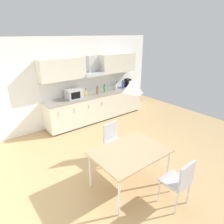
{
  "coord_description": "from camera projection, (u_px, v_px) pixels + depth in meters",
  "views": [
    {
      "loc": [
        -2.47,
        -2.67,
        2.71
      ],
      "look_at": [
        0.18,
        0.7,
        1.0
      ],
      "focal_mm": 32.0,
      "sensor_mm": 36.0,
      "label": 1
    }
  ],
  "objects": [
    {
      "name": "backsplash_tile",
      "position": [
        91.0,
        84.0,
        6.54
      ],
      "size": [
        3.38,
        0.02,
        0.5
      ],
      "primitive_type": "cube",
      "color": "silver",
      "rests_on": "kitchen_counter"
    },
    {
      "name": "bottle_white",
      "position": [
        116.0,
        86.0,
        6.86
      ],
      "size": [
        0.07,
        0.07,
        0.27
      ],
      "color": "white",
      "rests_on": "kitchen_counter"
    },
    {
      "name": "bottle_green",
      "position": [
        105.0,
        89.0,
        6.57
      ],
      "size": [
        0.07,
        0.07,
        0.25
      ],
      "color": "green",
      "rests_on": "kitchen_counter"
    },
    {
      "name": "pendant_lamp",
      "position": [
        133.0,
        86.0,
        3.11
      ],
      "size": [
        0.32,
        0.32,
        0.22
      ],
      "primitive_type": "cone",
      "color": "silver"
    },
    {
      "name": "bottle_blue",
      "position": [
        123.0,
        85.0,
        6.98
      ],
      "size": [
        0.08,
        0.08,
        0.3
      ],
      "color": "blue",
      "rests_on": "kitchen_counter"
    },
    {
      "name": "wall_back",
      "position": [
        63.0,
        83.0,
        5.98
      ],
      "size": [
        6.64,
        0.1,
        2.62
      ],
      "primitive_type": "cube",
      "color": "white",
      "rests_on": "ground_plane"
    },
    {
      "name": "microwave",
      "position": [
        74.0,
        94.0,
        5.9
      ],
      "size": [
        0.48,
        0.35,
        0.28
      ],
      "color": "#ADADB2",
      "rests_on": "kitchen_counter"
    },
    {
      "name": "chair_near_right",
      "position": [
        180.0,
        179.0,
        3.18
      ],
      "size": [
        0.41,
        0.41,
        0.87
      ],
      "color": "#B2B2B7",
      "rests_on": "ground_plane"
    },
    {
      "name": "bottle_yellow",
      "position": [
        86.0,
        93.0,
        6.12
      ],
      "size": [
        0.06,
        0.06,
        0.24
      ],
      "color": "yellow",
      "rests_on": "kitchen_counter"
    },
    {
      "name": "chair_far_right",
      "position": [
        113.0,
        138.0,
        4.42
      ],
      "size": [
        0.44,
        0.44,
        0.87
      ],
      "color": "#B2B2B7",
      "rests_on": "ground_plane"
    },
    {
      "name": "ground_plane",
      "position": [
        125.0,
        166.0,
        4.37
      ],
      "size": [
        8.3,
        8.45,
        0.02
      ],
      "primitive_type": "cube",
      "color": "tan"
    },
    {
      "name": "dining_table",
      "position": [
        130.0,
        153.0,
        3.57
      ],
      "size": [
        1.32,
        0.95,
        0.75
      ],
      "color": "tan",
      "rests_on": "ground_plane"
    },
    {
      "name": "coffee_maker",
      "position": [
        127.0,
        83.0,
        7.15
      ],
      "size": [
        0.18,
        0.19,
        0.3
      ],
      "color": "black",
      "rests_on": "kitchen_counter"
    },
    {
      "name": "bottle_brown",
      "position": [
        97.0,
        91.0,
        6.34
      ],
      "size": [
        0.07,
        0.07,
        0.26
      ],
      "color": "brown",
      "rests_on": "kitchen_counter"
    },
    {
      "name": "upper_wall_cabinets",
      "position": [
        93.0,
        66.0,
        6.2
      ],
      "size": [
        3.38,
        0.4,
        0.6
      ],
      "color": "beige"
    },
    {
      "name": "kitchen_counter",
      "position": [
        97.0,
        107.0,
        6.57
      ],
      "size": [
        3.4,
        0.67,
        0.88
      ],
      "color": "#333333",
      "rests_on": "ground_plane"
    }
  ]
}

